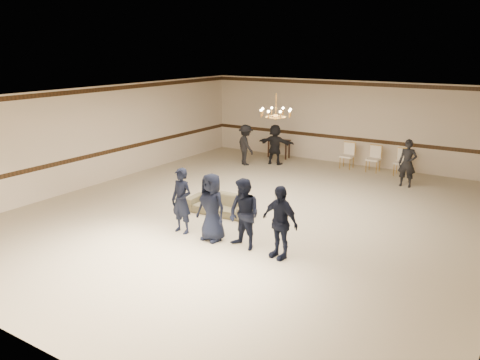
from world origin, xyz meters
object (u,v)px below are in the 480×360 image
(boy_b, at_px, (212,207))
(adult_mid, at_px, (275,144))
(console_table, at_px, (279,149))
(banquet_chair_left, at_px, (347,156))
(boy_d, at_px, (280,222))
(chandelier, at_px, (276,105))
(boy_a, at_px, (182,201))
(adult_left, at_px, (246,145))
(banquet_chair_right, at_px, (401,163))
(boy_c, at_px, (244,214))
(settee, at_px, (220,204))
(adult_right, at_px, (407,163))
(banquet_chair_mid, at_px, (373,159))

(boy_b, xyz_separation_m, adult_mid, (-2.41, 7.49, -0.03))
(console_table, bearing_deg, banquet_chair_left, -8.22)
(boy_d, bearing_deg, adult_mid, 133.16)
(chandelier, bearing_deg, boy_a, -105.65)
(boy_b, bearing_deg, adult_left, 121.94)
(boy_d, distance_m, banquet_chair_right, 8.37)
(boy_b, bearing_deg, chandelier, 96.49)
(boy_c, height_order, adult_left, boy_c)
(boy_d, distance_m, adult_left, 8.49)
(settee, relative_size, console_table, 2.05)
(adult_left, bearing_deg, boy_c, 154.68)
(boy_d, xyz_separation_m, banquet_chair_right, (0.38, 8.36, -0.34))
(boy_a, distance_m, adult_right, 7.94)
(console_table, bearing_deg, boy_a, -81.78)
(boy_c, xyz_separation_m, adult_left, (-4.21, 6.79, -0.03))
(settee, height_order, banquet_chair_mid, banquet_chair_mid)
(boy_c, relative_size, adult_right, 1.04)
(boy_d, distance_m, banquet_chair_left, 8.52)
(settee, xyz_separation_m, adult_mid, (-1.49, 5.85, 0.51))
(boy_c, bearing_deg, adult_left, 133.65)
(boy_d, height_order, settee, boy_d)
(boy_b, distance_m, adult_mid, 7.86)
(banquet_chair_right, bearing_deg, adult_mid, -165.64)
(chandelier, height_order, boy_d, chandelier)
(boy_d, relative_size, adult_left, 1.04)
(banquet_chair_mid, bearing_deg, banquet_chair_left, -177.95)
(chandelier, xyz_separation_m, adult_right, (2.72, 3.98, -2.10))
(boy_c, relative_size, banquet_chair_mid, 1.71)
(boy_b, xyz_separation_m, settee, (-0.92, 1.64, -0.54))
(chandelier, relative_size, adult_right, 0.60)
(boy_b, relative_size, boy_d, 1.00)
(banquet_chair_right, relative_size, console_table, 1.06)
(boy_b, distance_m, console_table, 9.02)
(banquet_chair_mid, bearing_deg, boy_a, -101.96)
(adult_left, relative_size, adult_mid, 1.00)
(boy_b, distance_m, settee, 1.96)
(boy_b, bearing_deg, boy_c, 5.93)
(boy_c, height_order, adult_right, boy_c)
(chandelier, xyz_separation_m, banquet_chair_right, (2.21, 5.25, -2.40))
(adult_right, height_order, banquet_chair_right, adult_right)
(adult_right, distance_m, console_table, 5.71)
(boy_c, height_order, console_table, boy_c)
(chandelier, xyz_separation_m, boy_d, (1.83, -3.11, -2.06))
(adult_mid, xyz_separation_m, console_table, (-0.40, 1.07, -0.40))
(boy_c, relative_size, adult_mid, 1.04)
(boy_d, bearing_deg, adult_left, 140.79)
(adult_mid, distance_m, banquet_chair_left, 2.75)
(chandelier, bearing_deg, adult_right, 55.66)
(boy_c, bearing_deg, console_table, 125.30)
(adult_right, bearing_deg, settee, -125.27)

